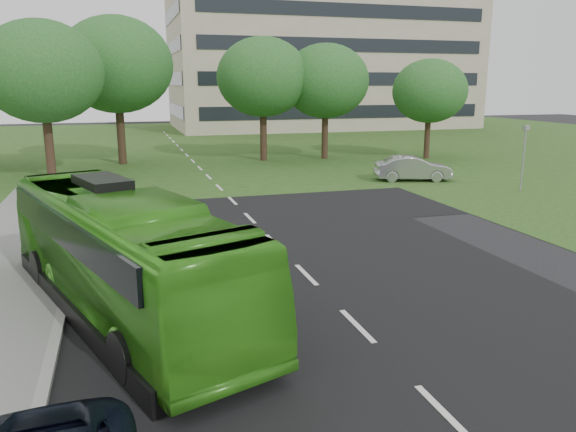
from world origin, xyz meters
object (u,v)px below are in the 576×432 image
object	(u,v)px
sedan	(413,168)
camera_pole	(524,149)
bus	(122,253)
tree_park_b	(116,65)
office_building	(320,34)
tree_park_e	(430,91)
tree_park_a	(42,72)
tree_park_c	(263,77)
tree_park_d	(326,81)

from	to	relation	value
sedan	camera_pole	distance (m)	6.62
bus	camera_pole	size ratio (longest dim) A/B	3.13
tree_park_b	bus	xyz separation A→B (m)	(-0.25, -29.28, -5.61)
office_building	bus	world-z (taller)	office_building
office_building	tree_park_e	distance (m)	36.52
tree_park_a	sedan	distance (m)	23.48
sedan	tree_park_c	bearing A→B (deg)	45.00
tree_park_e	sedan	distance (m)	12.19
tree_park_a	sedan	xyz separation A→B (m)	(21.60, -7.12, -5.83)
tree_park_a	tree_park_e	bearing A→B (deg)	4.51
office_building	tree_park_a	size ratio (longest dim) A/B	4.13
tree_park_d	camera_pole	world-z (taller)	tree_park_d
tree_park_d	sedan	bearing A→B (deg)	-82.32
tree_park_a	tree_park_d	size ratio (longest dim) A/B	1.08
tree_park_b	tree_park_d	world-z (taller)	tree_park_b
tree_park_b	tree_park_d	distance (m)	15.76
tree_park_c	tree_park_d	world-z (taller)	tree_park_c
bus	camera_pole	xyz separation A→B (m)	(21.50, 11.36, 0.77)
sedan	camera_pole	size ratio (longest dim) A/B	1.27
tree_park_a	tree_park_c	xyz separation A→B (m)	(15.06, 4.78, -0.21)
tree_park_a	tree_park_b	size ratio (longest dim) A/B	0.91
tree_park_c	bus	bearing A→B (deg)	-111.15
office_building	tree_park_d	world-z (taller)	office_building
camera_pole	tree_park_b	bearing A→B (deg)	153.55
tree_park_b	tree_park_e	distance (m)	23.96
office_building	tree_park_b	size ratio (longest dim) A/B	3.75
office_building	tree_park_e	world-z (taller)	office_building
bus	tree_park_c	bearing A→B (deg)	49.04
tree_park_b	tree_park_c	world-z (taller)	tree_park_b
sedan	tree_park_d	bearing A→B (deg)	23.88
tree_park_c	office_building	bearing A→B (deg)	63.44
office_building	camera_pole	distance (m)	51.32
office_building	tree_park_d	distance (m)	35.91
bus	camera_pole	distance (m)	24.33
tree_park_b	tree_park_d	size ratio (longest dim) A/B	1.19
tree_park_d	camera_pole	distance (m)	17.87
tree_park_b	tree_park_d	bearing A→B (deg)	-4.98
tree_park_a	bus	xyz separation A→B (m)	(4.13, -23.48, -4.99)
tree_park_d	bus	bearing A→B (deg)	-119.69
tree_park_c	tree_park_d	size ratio (longest dim) A/B	1.05
office_building	tree_park_b	xyz separation A→B (m)	(-27.20, -32.04, -5.28)
tree_park_b	bus	size ratio (longest dim) A/B	0.93
tree_park_d	tree_park_b	bearing A→B (deg)	175.02
sedan	camera_pole	world-z (taller)	camera_pole
tree_park_a	tree_park_e	size ratio (longest dim) A/B	1.24
tree_park_c	sedan	distance (m)	14.69
tree_park_a	sedan	size ratio (longest dim) A/B	2.08
tree_park_b	tree_park_e	world-z (taller)	tree_park_b
tree_park_a	tree_park_d	xyz separation A→B (m)	(20.04, 4.44, -0.50)
camera_pole	office_building	bearing A→B (deg)	96.90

